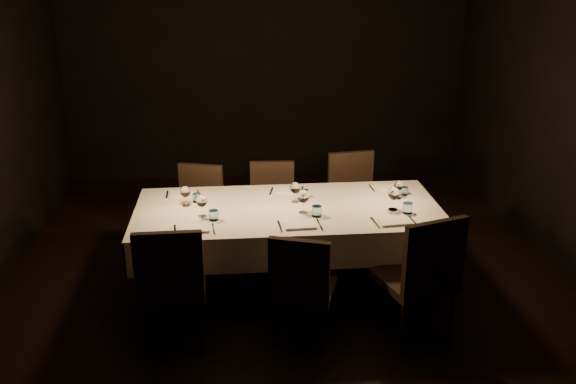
{
  "coord_description": "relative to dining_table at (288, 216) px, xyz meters",
  "views": [
    {
      "loc": [
        -0.42,
        -4.64,
        2.68
      ],
      "look_at": [
        0.0,
        0.0,
        0.9
      ],
      "focal_mm": 38.0,
      "sensor_mm": 36.0,
      "label": 1
    }
  ],
  "objects": [
    {
      "name": "place_setting_far_right",
      "position": [
        0.96,
        0.22,
        0.14
      ],
      "size": [
        0.29,
        0.39,
        0.16
      ],
      "rotation": [
        0.0,
        0.0,
        0.05
      ],
      "color": "white",
      "rests_on": "dining_table"
    },
    {
      "name": "dining_table",
      "position": [
        0.0,
        0.0,
        0.0
      ],
      "size": [
        2.52,
        1.12,
        0.76
      ],
      "color": "black",
      "rests_on": "ground"
    },
    {
      "name": "chair_near_center",
      "position": [
        0.03,
        -0.82,
        -0.19
      ],
      "size": [
        0.55,
        0.55,
        0.9
      ],
      "rotation": [
        0.0,
        0.0,
        2.82
      ],
      "color": "black",
      "rests_on": "ground"
    },
    {
      "name": "chair_far_left",
      "position": [
        -0.78,
        0.74,
        -0.19
      ],
      "size": [
        0.52,
        0.52,
        0.88
      ],
      "rotation": [
        0.0,
        0.0,
        -0.27
      ],
      "color": "black",
      "rests_on": "ground"
    },
    {
      "name": "room",
      "position": [
        0.0,
        0.0,
        0.81
      ],
      "size": [
        5.01,
        6.01,
        3.01
      ],
      "color": "black",
      "rests_on": "ground"
    },
    {
      "name": "chair_far_right",
      "position": [
        0.72,
        0.81,
        -0.17
      ],
      "size": [
        0.51,
        0.51,
        0.94
      ],
      "rotation": [
        0.0,
        0.0,
        0.14
      ],
      "color": "black",
      "rests_on": "ground"
    },
    {
      "name": "place_setting_near_center",
      "position": [
        0.12,
        -0.22,
        0.15
      ],
      "size": [
        0.36,
        0.42,
        0.2
      ],
      "rotation": [
        0.0,
        0.0,
        0.06
      ],
      "color": "white",
      "rests_on": "dining_table"
    },
    {
      "name": "chair_near_right",
      "position": [
        0.89,
        -0.84,
        -0.13
      ],
      "size": [
        0.62,
        0.62,
        1.02
      ],
      "rotation": [
        0.0,
        0.0,
        3.45
      ],
      "color": "black",
      "rests_on": "ground"
    },
    {
      "name": "place_setting_far_left",
      "position": [
        -0.84,
        0.22,
        0.14
      ],
      "size": [
        0.31,
        0.4,
        0.17
      ],
      "rotation": [
        0.0,
        0.0,
        0.04
      ],
      "color": "white",
      "rests_on": "dining_table"
    },
    {
      "name": "place_setting_near_left",
      "position": [
        -0.69,
        -0.22,
        0.15
      ],
      "size": [
        0.34,
        0.41,
        0.19
      ],
      "rotation": [
        0.0,
        0.0,
        0.09
      ],
      "color": "white",
      "rests_on": "dining_table"
    },
    {
      "name": "chair_near_left",
      "position": [
        -0.9,
        -0.77,
        -0.15
      ],
      "size": [
        0.48,
        0.48,
        0.98
      ],
      "rotation": [
        0.0,
        0.0,
        3.16
      ],
      "color": "black",
      "rests_on": "ground"
    },
    {
      "name": "place_setting_far_center",
      "position": [
        0.08,
        0.22,
        0.14
      ],
      "size": [
        0.33,
        0.4,
        0.18
      ],
      "rotation": [
        0.0,
        0.0,
        -0.19
      ],
      "color": "white",
      "rests_on": "dining_table"
    },
    {
      "name": "chair_far_center",
      "position": [
        -0.08,
        0.78,
        -0.2
      ],
      "size": [
        0.45,
        0.45,
        0.88
      ],
      "rotation": [
        0.0,
        0.0,
        -0.06
      ],
      "color": "black",
      "rests_on": "ground"
    },
    {
      "name": "place_setting_near_right",
      "position": [
        0.86,
        -0.22,
        0.15
      ],
      "size": [
        0.36,
        0.42,
        0.2
      ],
      "rotation": [
        0.0,
        0.0,
        0.1
      ],
      "color": "white",
      "rests_on": "dining_table"
    }
  ]
}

